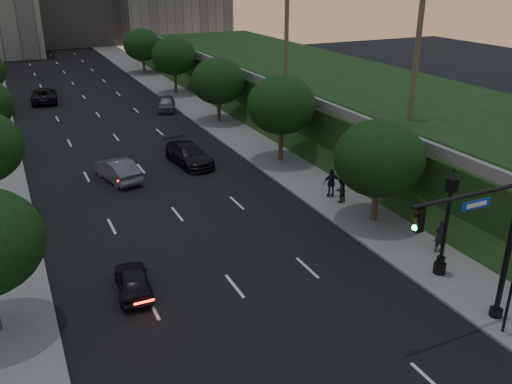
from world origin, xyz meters
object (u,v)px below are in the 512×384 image
street_lamp (445,228)px  sedan_far_right (166,103)px  sedan_near_right (189,154)px  pedestrian_c (331,183)px  traffic_signal_mast (490,249)px  sedan_far_left (44,95)px  sedan_near_left (133,281)px  pedestrian_a (440,235)px  pedestrian_b (340,190)px  sedan_mid_left (117,170)px

street_lamp → sedan_far_right: size_ratio=1.26×
street_lamp → sedan_near_right: street_lamp is taller
sedan_far_right → pedestrian_c: bearing=-66.1°
traffic_signal_mast → pedestrian_c: bearing=82.8°
sedan_near_right → pedestrian_c: (6.26, -10.34, 0.31)m
pedestrian_c → sedan_far_left: bearing=-57.0°
street_lamp → sedan_near_left: size_ratio=1.50×
pedestrian_a → pedestrian_b: bearing=-75.0°
street_lamp → sedan_far_left: bearing=106.3°
sedan_far_left → pedestrian_a: pedestrian_a is taller
sedan_near_left → sedan_mid_left: 15.04m
pedestrian_a → sedan_far_right: bearing=-76.7°
street_lamp → pedestrian_c: 10.61m
sedan_near_left → sedan_far_right: bearing=-102.8°
sedan_far_right → pedestrian_b: bearing=-66.3°
street_lamp → sedan_far_right: 38.24m
traffic_signal_mast → sedan_near_left: bearing=145.4°
traffic_signal_mast → sedan_far_left: 52.93m
pedestrian_a → sedan_near_left: bearing=-4.7°
traffic_signal_mast → sedan_far_right: size_ratio=1.57×
sedan_near_left → sedan_near_right: 17.86m
traffic_signal_mast → pedestrian_c: size_ratio=3.67×
pedestrian_a → pedestrian_b: pedestrian_a is taller
pedestrian_b → street_lamp: bearing=69.1°
sedan_far_right → pedestrian_b: (3.00, -28.61, 0.22)m
traffic_signal_mast → sedan_far_right: 41.99m
traffic_signal_mast → pedestrian_b: size_ratio=4.24×
pedestrian_c → street_lamp: bearing=99.6°
pedestrian_c → pedestrian_b: bearing=104.1°
sedan_mid_left → pedestrian_c: (11.96, -9.28, 0.31)m
sedan_far_left → sedan_far_right: 14.78m
sedan_mid_left → sedan_near_right: same height
sedan_near_right → pedestrian_b: bearing=-67.7°
sedan_near_left → sedan_far_right: (11.42, 33.18, 0.12)m
sedan_mid_left → street_lamp: bearing=107.3°
sedan_far_left → street_lamp: bearing=111.7°
sedan_far_left → pedestrian_b: pedestrian_b is taller
sedan_near_left → sedan_near_right: size_ratio=0.69×
sedan_near_left → pedestrian_c: 15.43m
sedan_near_left → sedan_far_left: 42.66m
traffic_signal_mast → sedan_near_right: bearing=100.3°
sedan_near_left → traffic_signal_mast: bearing=151.5°
street_lamp → pedestrian_c: bearing=87.8°
traffic_signal_mast → pedestrian_a: bearing=62.0°
sedan_far_left → sedan_near_right: (8.04, -26.75, -0.02)m
sedan_far_right → street_lamp: bearing=-68.4°
sedan_near_left → sedan_far_left: sedan_far_left is taller
pedestrian_a → pedestrian_c: pedestrian_c is taller
street_lamp → sedan_near_right: size_ratio=1.03×
sedan_near_right → pedestrian_c: bearing=-65.6°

